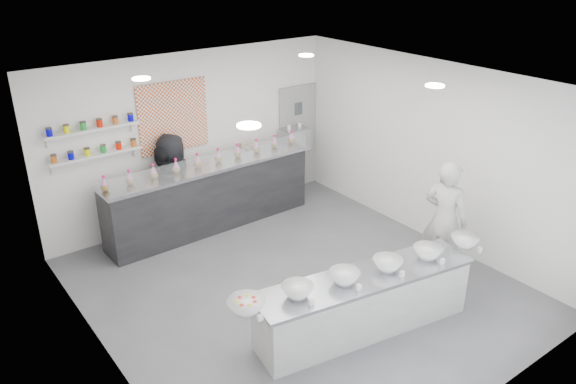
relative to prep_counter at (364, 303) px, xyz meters
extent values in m
plane|color=#515156|center=(-0.09, 1.29, -0.41)|extent=(6.00, 6.00, 0.00)
plane|color=white|center=(-0.09, 1.29, 2.59)|extent=(6.00, 6.00, 0.00)
plane|color=white|center=(-0.09, 4.29, 1.09)|extent=(5.50, 0.00, 5.50)
plane|color=white|center=(-2.84, 1.29, 1.09)|extent=(0.00, 6.00, 6.00)
plane|color=white|center=(2.66, 1.29, 1.09)|extent=(0.00, 6.00, 6.00)
cube|color=gray|center=(2.21, 4.26, 0.64)|extent=(0.88, 0.04, 2.10)
cube|color=#C23F0B|center=(-0.44, 4.27, 1.54)|extent=(1.25, 0.03, 1.20)
cube|color=silver|center=(-1.84, 4.19, 1.19)|extent=(1.45, 0.22, 0.04)
cube|color=silver|center=(-1.84, 4.19, 1.61)|extent=(1.45, 0.22, 0.04)
cylinder|color=white|center=(-1.49, 0.29, 2.57)|extent=(0.24, 0.24, 0.02)
cylinder|color=white|center=(1.31, 0.29, 2.57)|extent=(0.24, 0.24, 0.02)
cylinder|color=white|center=(-1.49, 2.89, 2.57)|extent=(0.24, 0.24, 0.02)
cylinder|color=white|center=(1.31, 2.89, 2.57)|extent=(0.24, 0.24, 0.02)
cube|color=#989893|center=(0.00, 0.00, 0.00)|extent=(3.05, 1.16, 0.81)
cube|color=black|center=(-0.12, 3.73, 0.18)|extent=(3.81, 0.76, 1.18)
cube|color=white|center=(-0.11, 3.39, 0.93)|extent=(3.74, 0.08, 0.32)
cube|color=#989893|center=(1.46, 4.07, 0.04)|extent=(1.21, 0.38, 0.90)
cube|color=#93969E|center=(1.99, 4.07, 0.70)|extent=(0.55, 0.38, 0.42)
imported|color=#B8B4B1|center=(1.87, 0.29, 0.51)|extent=(0.58, 0.75, 1.84)
imported|color=black|center=(-0.85, 3.98, 0.39)|extent=(0.95, 0.86, 1.60)
imported|color=black|center=(-0.67, 3.98, 0.47)|extent=(0.96, 0.73, 1.76)
camera|label=1|loc=(-4.37, -4.19, 4.23)|focal=35.00mm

